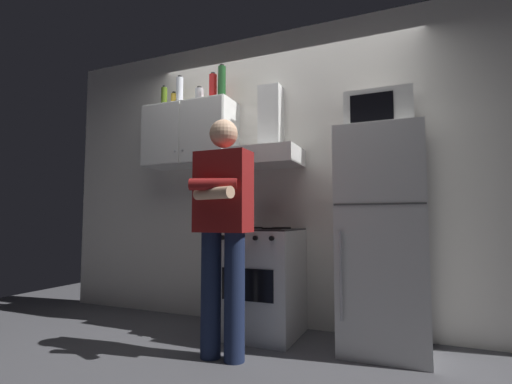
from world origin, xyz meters
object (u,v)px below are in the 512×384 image
Objects in this scene: upper_cabinet at (190,135)px; bottle_vodka_clear at (180,91)px; refrigerator at (382,238)px; bottle_canister_steel at (199,97)px; stove_oven at (262,281)px; person_standing at (223,225)px; microwave at (379,113)px; range_hood at (267,144)px; bottle_wine_green at (222,83)px; bottle_soda_red at (213,88)px; bottle_olive_oil at (164,98)px; bottle_spice_jar at (174,100)px.

bottle_vodka_clear is at bearing -163.59° from upper_cabinet.
refrigerator is at bearing -4.07° from upper_cabinet.
bottle_canister_steel is 0.62× the size of bottle_vodka_clear.
stove_oven is 0.77m from person_standing.
microwave reaches higher than person_standing.
bottle_canister_steel is (-0.73, 0.04, 0.54)m from range_hood.
microwave is (1.75, -0.11, -0.01)m from upper_cabinet.
person_standing is at bearing -48.88° from bottle_canister_steel.
stove_oven is 0.53× the size of person_standing.
bottle_wine_green reaches higher than bottle_soda_red.
person_standing reaches higher than refrigerator.
stove_oven is 3.55× the size of bottle_olive_oil.
bottle_vodka_clear is at bearing 140.67° from person_standing.
range_hood is 1.11m from bottle_spice_jar.
bottle_spice_jar is at bearing 177.27° from microwave.
stove_oven is 2.95× the size of bottle_vodka_clear.
bottle_olive_oil is (-1.08, 0.76, 1.27)m from person_standing.
bottle_canister_steel is 0.65× the size of bottle_soda_red.
upper_cabinet is 3.18× the size of bottle_soda_red.
refrigerator is 2.34m from bottle_spice_jar.
stove_oven is 1.02m from refrigerator.
bottle_soda_red is at bearing -13.49° from bottle_canister_steel.
bottle_soda_red is at bearing 175.22° from refrigerator.
bottle_vodka_clear reaches higher than bottle_olive_oil.
bottle_canister_steel reaches higher than range_hood.
bottle_wine_green is at bearing -9.52° from bottle_soda_red.
bottle_vodka_clear reaches higher than bottle_canister_steel.
upper_cabinet is 5.98× the size of bottle_spice_jar.
upper_cabinet reaches higher than refrigerator.
bottle_spice_jar is (-0.08, 0.02, -0.07)m from bottle_vodka_clear.
range_hood is 0.76m from bottle_wine_green.
microwave is at bearing 1.15° from stove_oven.
bottle_wine_green is 2.25× the size of bottle_spice_jar.
bottle_olive_oil is at bearing -177.74° from bottle_canister_steel.
bottle_wine_green is at bearing -0.25° from bottle_spice_jar.
microwave is at bearing -2.33° from bottle_vodka_clear.
refrigerator is (0.95, 0.00, 0.37)m from stove_oven.
bottle_vodka_clear is 0.46m from bottle_wine_green.
microwave is 2.59× the size of bottle_canister_steel.
bottle_wine_green is 0.11m from bottle_soda_red.
microwave is 1.91m from bottle_vodka_clear.
bottle_soda_red is at bearing 175.91° from microwave.
stove_oven is 1.84m from bottle_soda_red.
bottle_spice_jar is (-0.93, 0.72, 1.22)m from person_standing.
bottle_vodka_clear is at bearing -157.58° from bottle_canister_steel.
bottle_canister_steel reaches higher than upper_cabinet.
bottle_canister_steel is 0.20m from bottle_vodka_clear.
bottle_canister_steel is at bearing 166.51° from bottle_soda_red.
bottle_soda_red reaches higher than person_standing.
bottle_soda_red is at bearing -2.56° from bottle_olive_oil.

